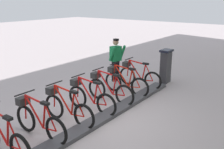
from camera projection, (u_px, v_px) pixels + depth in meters
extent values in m
plane|color=#BAACAE|center=(101.00, 120.00, 6.75)|extent=(60.00, 60.00, 0.00)
cube|color=#47474C|center=(101.00, 118.00, 6.74)|extent=(0.44, 6.99, 0.10)
cube|color=#38383D|center=(166.00, 67.00, 9.66)|extent=(0.28, 0.44, 1.20)
cube|color=#194C8C|center=(162.00, 58.00, 9.65)|extent=(0.03, 0.30, 0.40)
cube|color=black|center=(167.00, 51.00, 9.48)|extent=(0.36, 0.52, 0.08)
torus|color=black|center=(153.00, 81.00, 8.91)|extent=(0.67, 0.08, 0.67)
torus|color=black|center=(127.00, 76.00, 9.50)|extent=(0.67, 0.08, 0.67)
cylinder|color=red|center=(136.00, 70.00, 9.23)|extent=(0.60, 0.05, 0.70)
cylinder|color=red|center=(144.00, 72.00, 9.05)|extent=(0.16, 0.05, 0.61)
cylinder|color=red|center=(137.00, 62.00, 9.11)|extent=(0.69, 0.06, 0.11)
cylinder|color=red|center=(147.00, 81.00, 9.04)|extent=(0.43, 0.04, 0.09)
cylinder|color=red|center=(149.00, 73.00, 8.92)|extent=(0.33, 0.04, 0.56)
cylinder|color=red|center=(128.00, 68.00, 9.39)|extent=(0.10, 0.04, 0.62)
cube|color=black|center=(146.00, 64.00, 8.92)|extent=(0.22, 0.10, 0.06)
cylinder|color=black|center=(129.00, 59.00, 9.28)|extent=(0.04, 0.54, 0.03)
cube|color=#2D2D2D|center=(126.00, 64.00, 9.40)|extent=(0.20, 0.28, 0.18)
torus|color=black|center=(140.00, 88.00, 8.23)|extent=(0.67, 0.08, 0.67)
torus|color=black|center=(113.00, 82.00, 8.82)|extent=(0.67, 0.08, 0.67)
cylinder|color=red|center=(122.00, 76.00, 8.55)|extent=(0.60, 0.05, 0.70)
cylinder|color=red|center=(130.00, 78.00, 8.36)|extent=(0.16, 0.05, 0.61)
cylinder|color=red|center=(123.00, 67.00, 8.43)|extent=(0.69, 0.06, 0.11)
cylinder|color=red|center=(134.00, 87.00, 8.36)|extent=(0.43, 0.04, 0.09)
cylinder|color=red|center=(136.00, 79.00, 8.24)|extent=(0.33, 0.04, 0.56)
cylinder|color=red|center=(114.00, 73.00, 8.71)|extent=(0.10, 0.04, 0.62)
cube|color=black|center=(132.00, 69.00, 8.24)|extent=(0.22, 0.10, 0.06)
cylinder|color=black|center=(115.00, 63.00, 8.60)|extent=(0.04, 0.54, 0.03)
cube|color=#2D2D2D|center=(112.00, 69.00, 8.72)|extent=(0.20, 0.28, 0.18)
torus|color=black|center=(125.00, 96.00, 7.55)|extent=(0.67, 0.08, 0.67)
torus|color=black|center=(97.00, 89.00, 8.14)|extent=(0.67, 0.08, 0.67)
cylinder|color=red|center=(105.00, 82.00, 7.86)|extent=(0.60, 0.05, 0.70)
cylinder|color=red|center=(115.00, 85.00, 7.68)|extent=(0.16, 0.05, 0.61)
cylinder|color=red|center=(107.00, 73.00, 7.75)|extent=(0.69, 0.06, 0.11)
cylinder|color=red|center=(119.00, 95.00, 7.68)|extent=(0.43, 0.04, 0.09)
cylinder|color=red|center=(120.00, 86.00, 7.56)|extent=(0.33, 0.04, 0.56)
cylinder|color=red|center=(98.00, 80.00, 8.03)|extent=(0.10, 0.04, 0.62)
cube|color=black|center=(116.00, 75.00, 7.56)|extent=(0.22, 0.10, 0.06)
cylinder|color=black|center=(98.00, 69.00, 7.91)|extent=(0.04, 0.54, 0.03)
cube|color=#2D2D2D|center=(96.00, 75.00, 8.04)|extent=(0.20, 0.28, 0.18)
torus|color=black|center=(106.00, 105.00, 6.87)|extent=(0.67, 0.08, 0.67)
torus|color=black|center=(78.00, 97.00, 7.45)|extent=(0.67, 0.08, 0.67)
cylinder|color=red|center=(86.00, 90.00, 7.18)|extent=(0.60, 0.05, 0.70)
cylinder|color=red|center=(96.00, 94.00, 7.00)|extent=(0.16, 0.05, 0.61)
cylinder|color=red|center=(88.00, 80.00, 7.07)|extent=(0.69, 0.06, 0.11)
cylinder|color=red|center=(100.00, 104.00, 6.99)|extent=(0.43, 0.04, 0.09)
cylinder|color=red|center=(102.00, 94.00, 6.88)|extent=(0.33, 0.04, 0.56)
cylinder|color=red|center=(78.00, 87.00, 7.35)|extent=(0.10, 0.04, 0.62)
cube|color=black|center=(97.00, 83.00, 6.88)|extent=(0.22, 0.10, 0.06)
cylinder|color=black|center=(78.00, 75.00, 7.23)|extent=(0.04, 0.54, 0.03)
cube|color=#2D2D2D|center=(76.00, 82.00, 7.36)|extent=(0.20, 0.28, 0.18)
torus|color=black|center=(84.00, 117.00, 6.19)|extent=(0.67, 0.08, 0.67)
torus|color=black|center=(54.00, 107.00, 6.77)|extent=(0.67, 0.08, 0.67)
cylinder|color=red|center=(63.00, 100.00, 6.50)|extent=(0.60, 0.05, 0.70)
cylinder|color=red|center=(73.00, 104.00, 6.32)|extent=(0.16, 0.05, 0.61)
cylinder|color=red|center=(64.00, 89.00, 6.38)|extent=(0.69, 0.06, 0.11)
cylinder|color=red|center=(78.00, 115.00, 6.31)|extent=(0.43, 0.04, 0.09)
cylinder|color=red|center=(79.00, 105.00, 6.19)|extent=(0.33, 0.04, 0.56)
cylinder|color=red|center=(54.00, 96.00, 6.67)|extent=(0.10, 0.04, 0.62)
cube|color=black|center=(74.00, 92.00, 6.19)|extent=(0.22, 0.10, 0.06)
cylinder|color=black|center=(54.00, 83.00, 6.55)|extent=(0.04, 0.54, 0.03)
cube|color=#2D2D2D|center=(52.00, 90.00, 6.67)|extent=(0.20, 0.28, 0.18)
torus|color=black|center=(56.00, 131.00, 5.50)|extent=(0.67, 0.08, 0.67)
torus|color=black|center=(26.00, 119.00, 6.09)|extent=(0.67, 0.08, 0.67)
cylinder|color=red|center=(34.00, 111.00, 5.82)|extent=(0.60, 0.05, 0.70)
cylinder|color=red|center=(44.00, 117.00, 5.64)|extent=(0.16, 0.05, 0.61)
cylinder|color=red|center=(35.00, 100.00, 5.70)|extent=(0.69, 0.06, 0.11)
cylinder|color=red|center=(50.00, 130.00, 5.63)|extent=(0.43, 0.04, 0.09)
cylinder|color=red|center=(51.00, 118.00, 5.51)|extent=(0.33, 0.04, 0.56)
cylinder|color=red|center=(25.00, 107.00, 5.99)|extent=(0.10, 0.04, 0.62)
cube|color=black|center=(45.00, 103.00, 5.51)|extent=(0.22, 0.10, 0.06)
cylinder|color=black|center=(25.00, 93.00, 5.87)|extent=(0.04, 0.54, 0.03)
cube|color=#2D2D2D|center=(23.00, 101.00, 5.99)|extent=(0.20, 0.28, 0.18)
cylinder|color=red|center=(8.00, 133.00, 4.96)|extent=(0.16, 0.05, 0.61)
cylinder|color=red|center=(14.00, 147.00, 4.95)|extent=(0.43, 0.04, 0.09)
cylinder|color=red|center=(14.00, 135.00, 4.83)|extent=(0.33, 0.04, 0.56)
cube|color=black|center=(8.00, 118.00, 4.83)|extent=(0.22, 0.10, 0.06)
cube|color=white|center=(119.00, 80.00, 9.99)|extent=(0.28, 0.17, 0.10)
cube|color=white|center=(112.00, 80.00, 9.95)|extent=(0.28, 0.17, 0.10)
cylinder|color=black|center=(118.00, 70.00, 9.93)|extent=(0.15, 0.15, 0.82)
cylinder|color=black|center=(114.00, 71.00, 9.80)|extent=(0.15, 0.15, 0.82)
cube|color=#1A8648|center=(116.00, 54.00, 9.67)|extent=(0.35, 0.45, 0.56)
cylinder|color=#1A8648|center=(122.00, 52.00, 9.75)|extent=(0.35, 0.18, 0.57)
cylinder|color=#1A8648|center=(112.00, 54.00, 9.43)|extent=(0.35, 0.18, 0.57)
sphere|color=tan|center=(116.00, 42.00, 9.55)|extent=(0.22, 0.22, 0.22)
cylinder|color=black|center=(116.00, 40.00, 9.51)|extent=(0.22, 0.22, 0.06)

